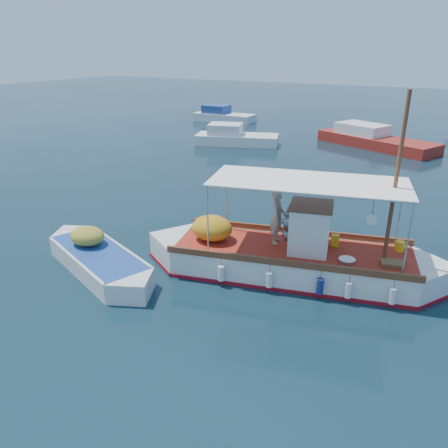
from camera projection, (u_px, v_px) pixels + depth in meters
The scene contains 6 objects.
ground at pixel (262, 277), 14.62m from camera, with size 160.00×160.00×0.00m, color black.
fishing_caique at pixel (290, 258), 14.64m from camera, with size 10.02×4.48×6.29m.
dinghy at pixel (98, 260), 15.03m from camera, with size 5.78×3.24×1.51m.
bg_boat_nw at pixel (235, 138), 34.12m from camera, with size 6.76×4.29×1.80m.
bg_boat_n at pixel (373, 140), 33.49m from camera, with size 9.58×6.37×1.80m.
bg_boat_far_w at pixel (223, 117), 44.79m from camera, with size 6.25×2.38×1.80m.
Camera 1 is at (5.11, -11.89, 7.15)m, focal length 35.00 mm.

